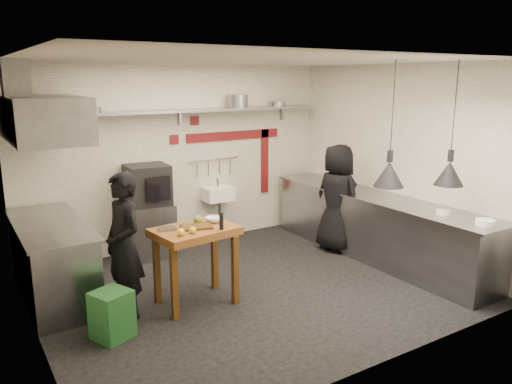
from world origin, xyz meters
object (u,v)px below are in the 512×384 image
chef_left (124,246)px  chef_right (337,198)px  oven_stand (149,230)px  green_bin (112,315)px  combi_oven (147,185)px  prep_table (196,266)px

chef_left → chef_right: 3.45m
chef_right → oven_stand: bearing=52.7°
green_bin → chef_left: (0.29, 0.41, 0.56)m
combi_oven → chef_right: size_ratio=0.36×
chef_left → oven_stand: bearing=143.6°
oven_stand → green_bin: bearing=-115.4°
green_bin → prep_table: 1.14m
oven_stand → combi_oven: (-0.01, -0.03, 0.69)m
chef_left → chef_right: size_ratio=0.99×
combi_oven → prep_table: bearing=-89.3°
prep_table → chef_right: chef_right is taller
oven_stand → combi_oven: size_ratio=1.37×
oven_stand → prep_table: bearing=-89.4°
chef_right → combi_oven: bearing=53.3°
green_bin → prep_table: (1.08, 0.29, 0.21)m
combi_oven → chef_right: bearing=-22.2°
oven_stand → green_bin: 2.42m
combi_oven → chef_left: size_ratio=0.36×
combi_oven → green_bin: 2.53m
green_bin → prep_table: size_ratio=0.54×
green_bin → chef_left: 0.76m
prep_table → chef_right: bearing=4.4°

